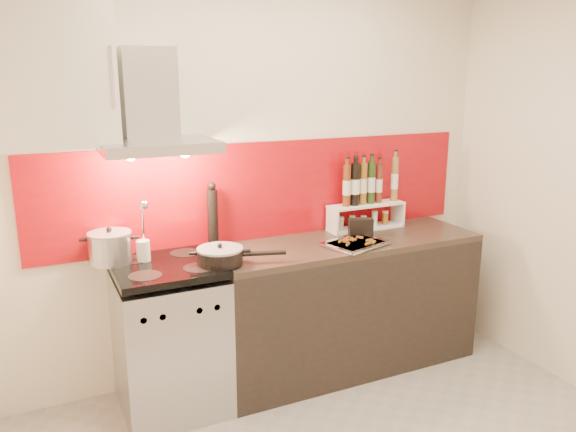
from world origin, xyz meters
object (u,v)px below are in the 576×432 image
counter (345,303)px  baking_tray (355,243)px  range_stove (171,339)px  saute_pan (221,256)px  pepper_mill (213,216)px  stock_pot (110,247)px

counter → baking_tray: size_ratio=4.02×
range_stove → saute_pan: size_ratio=1.81×
baking_tray → pepper_mill: bearing=157.5°
stock_pot → saute_pan: stock_pot is taller
pepper_mill → counter: bearing=-13.8°
stock_pot → baking_tray: (1.46, -0.29, -0.08)m
counter → saute_pan: (-0.91, -0.13, 0.51)m
range_stove → saute_pan: bearing=-24.2°
range_stove → counter: 1.20m
stock_pot → saute_pan: (0.57, -0.29, -0.04)m
counter → pepper_mill: pepper_mill is taller
stock_pot → saute_pan: 0.64m
stock_pot → baking_tray: 1.49m
range_stove → pepper_mill: bearing=31.3°
counter → pepper_mill: size_ratio=4.28×
saute_pan → range_stove: bearing=155.8°
counter → baking_tray: (-0.02, -0.14, 0.47)m
counter → saute_pan: 1.05m
saute_pan → pepper_mill: (0.06, 0.34, 0.15)m
range_stove → counter: (1.20, 0.00, 0.01)m
counter → baking_tray: baking_tray is taller
stock_pot → pepper_mill: size_ratio=0.58×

